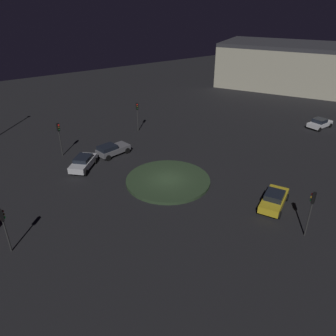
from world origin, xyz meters
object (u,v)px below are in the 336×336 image
object	(u,v)px
traffic_light_south	(4,222)
traffic_light_southwest	(59,133)
car_grey	(112,149)
traffic_light_west	(137,111)
car_silver	(83,162)
traffic_light_east	(311,206)
car_white	(320,123)
car_yellow	(274,199)
store_building	(301,66)

from	to	relation	value
traffic_light_south	traffic_light_southwest	distance (m)	16.65
car_grey	traffic_light_west	distance (m)	8.55
car_silver	traffic_light_east	distance (m)	23.48
car_white	car_grey	distance (m)	30.23
traffic_light_west	traffic_light_east	distance (m)	27.42
car_white	traffic_light_southwest	bearing A→B (deg)	158.67
car_yellow	traffic_light_southwest	world-z (taller)	traffic_light_southwest
car_white	traffic_light_west	bearing A→B (deg)	146.60
car_silver	car_yellow	xyz separation A→B (m)	(16.82, 11.53, -0.00)
car_silver	car_yellow	distance (m)	20.39
car_silver	traffic_light_south	bearing A→B (deg)	179.16
traffic_light_east	car_yellow	bearing A→B (deg)	-33.10
car_white	traffic_light_south	xyz separation A→B (m)	(2.35, -42.63, 1.99)
car_grey	traffic_light_west	bearing A→B (deg)	27.19
traffic_light_west	car_white	bearing A→B (deg)	76.35
traffic_light_southwest	store_building	distance (m)	51.20
car_silver	car_grey	world-z (taller)	car_silver
car_yellow	traffic_light_east	size ratio (longest dim) A/B	1.17
car_white	car_grey	size ratio (longest dim) A/B	0.93
traffic_light_east	store_building	bearing A→B (deg)	-70.57
car_silver	car_yellow	size ratio (longest dim) A/B	0.88
traffic_light_south	traffic_light_east	world-z (taller)	traffic_light_east
car_yellow	store_building	bearing A→B (deg)	-172.54
car_white	car_grey	xyz separation A→B (m)	(-8.58, -28.99, 0.07)
traffic_light_south	traffic_light_west	bearing A→B (deg)	31.56
traffic_light_west	car_silver	bearing A→B (deg)	-41.02
car_grey	store_building	world-z (taller)	store_building
car_white	traffic_light_south	size ratio (longest dim) A/B	1.05
car_white	traffic_light_east	bearing A→B (deg)	-150.93
car_grey	traffic_light_west	world-z (taller)	traffic_light_west
car_yellow	traffic_light_west	size ratio (longest dim) A/B	1.16
traffic_light_southwest	traffic_light_west	bearing A→B (deg)	69.41
car_white	store_building	distance (m)	23.89
car_yellow	store_building	xyz separation A→B (m)	(-25.99, 38.61, 3.57)
traffic_light_south	traffic_light_west	distance (m)	25.76
car_yellow	traffic_light_south	bearing A→B (deg)	-45.51
car_silver	store_building	bearing A→B (deg)	-35.68
car_silver	store_building	distance (m)	51.10
car_yellow	traffic_light_southwest	bearing A→B (deg)	-86.55
traffic_light_south	traffic_light_east	xyz separation A→B (m)	(11.38, 19.89, 0.20)
store_building	traffic_light_southwest	bearing A→B (deg)	65.91
traffic_light_east	traffic_light_west	bearing A→B (deg)	-18.26
traffic_light_southwest	store_building	xyz separation A→B (m)	(-4.51, 50.98, 1.44)
car_silver	traffic_light_west	world-z (taller)	traffic_light_west
traffic_light_east	traffic_light_southwest	bearing A→B (deg)	5.97
car_white	car_silver	xyz separation A→B (m)	(-7.21, -33.13, 0.07)
traffic_light_west	store_building	world-z (taller)	store_building
traffic_light_south	traffic_light_southwest	xyz separation A→B (m)	(-14.23, 8.66, 0.21)
traffic_light_west	store_building	size ratio (longest dim) A/B	0.12
traffic_light_south	store_building	distance (m)	62.53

